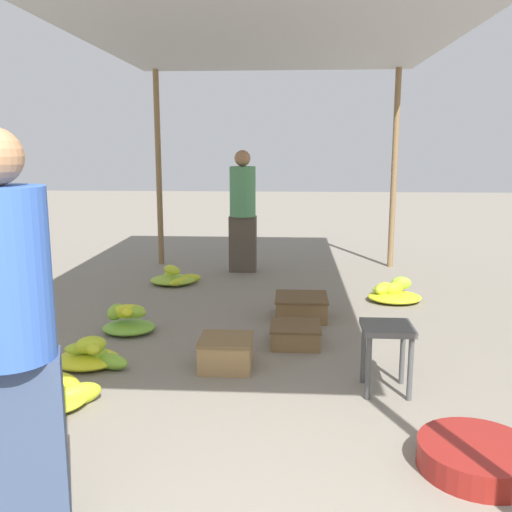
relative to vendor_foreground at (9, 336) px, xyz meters
name	(u,v)px	position (x,y,z in m)	size (l,w,h in m)	color
canopy_post_back_left	(159,170)	(-0.71, 5.77, 0.44)	(0.08, 0.08, 2.68)	olive
canopy_post_back_right	(394,170)	(2.53, 5.77, 0.44)	(0.08, 0.08, 2.68)	olive
canopy_tarp	(264,11)	(0.91, 2.59, 1.80)	(3.64, 6.76, 0.04)	#B2B2B7
vendor_foreground	(9,336)	(0.00, 0.00, 0.00)	(0.47, 0.47, 1.73)	#384766
stool	(387,339)	(1.80, 1.58, -0.52)	(0.34, 0.34, 0.47)	#4C4C4C
basin_black	(478,457)	(2.12, 0.63, -0.83)	(0.62, 0.62, 0.14)	maroon
banana_pile_left_0	(175,279)	(-0.28, 4.58, -0.83)	(0.62, 0.57, 0.24)	#C3D229
banana_pile_left_1	(50,397)	(-0.41, 1.22, -0.84)	(0.66, 0.65, 0.19)	#C1D22A
banana_pile_left_2	(128,320)	(-0.32, 2.71, -0.78)	(0.47, 0.41, 0.27)	#86BA34
banana_pile_left_3	(91,356)	(-0.37, 1.90, -0.81)	(0.62, 0.43, 0.25)	#81B835
banana_pile_right_1	(392,294)	(2.25, 3.94, -0.82)	(0.58, 0.50, 0.26)	#C2D229
crate_near	(226,353)	(0.66, 1.94, -0.78)	(0.40, 0.40, 0.23)	#9E7A4C
crate_mid	(301,307)	(1.25, 3.26, -0.79)	(0.51, 0.51, 0.22)	brown
crate_far	(295,335)	(1.19, 2.48, -0.81)	(0.42, 0.42, 0.18)	brown
shopper_walking_mid	(243,209)	(0.50, 5.34, -0.06)	(0.36, 0.35, 1.61)	#4C4238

